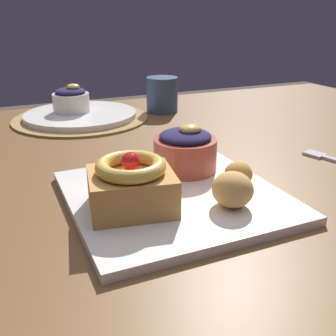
{
  "coord_description": "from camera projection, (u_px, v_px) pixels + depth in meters",
  "views": [
    {
      "loc": [
        -0.25,
        -0.61,
        0.97
      ],
      "look_at": [
        -0.05,
        -0.14,
        0.77
      ],
      "focal_mm": 42.46,
      "sensor_mm": 36.0,
      "label": 1
    }
  ],
  "objects": [
    {
      "name": "cake_slice",
      "position": [
        131.0,
        185.0,
        0.48
      ],
      "size": [
        0.12,
        0.1,
        0.07
      ],
      "rotation": [
        0.0,
        0.0,
        -0.18
      ],
      "color": "#C68E47",
      "rests_on": "front_plate"
    },
    {
      "name": "fork",
      "position": [
        333.0,
        159.0,
        0.68
      ],
      "size": [
        0.05,
        0.13,
        0.0
      ],
      "rotation": [
        0.0,
        0.0,
        1.85
      ],
      "color": "silver",
      "rests_on": "dining_table"
    },
    {
      "name": "berry_ramekin",
      "position": [
        184.0,
        150.0,
        0.6
      ],
      "size": [
        0.1,
        0.1,
        0.07
      ],
      "color": "#B24C3D",
      "rests_on": "front_plate"
    },
    {
      "name": "coffee_mug",
      "position": [
        162.0,
        95.0,
        1.0
      ],
      "size": [
        0.08,
        0.08,
        0.09
      ],
      "primitive_type": "cylinder",
      "color": "#334766",
      "rests_on": "dining_table"
    },
    {
      "name": "fritter_middle",
      "position": [
        238.0,
        174.0,
        0.55
      ],
      "size": [
        0.04,
        0.04,
        0.04
      ],
      "primitive_type": "ellipsoid",
      "color": "gold",
      "rests_on": "front_plate"
    },
    {
      "name": "fritter_front",
      "position": [
        235.0,
        189.0,
        0.49
      ],
      "size": [
        0.05,
        0.05,
        0.04
      ],
      "primitive_type": "ellipsoid",
      "color": "tan",
      "rests_on": "front_plate"
    },
    {
      "name": "woven_placemat",
      "position": [
        81.0,
        118.0,
        0.95
      ],
      "size": [
        0.32,
        0.32,
        0.0
      ],
      "primitive_type": "cylinder",
      "color": "#997A47",
      "rests_on": "dining_table"
    },
    {
      "name": "dining_table",
      "position": [
        161.0,
        199.0,
        0.73
      ],
      "size": [
        1.58,
        0.99,
        0.73
      ],
      "color": "brown",
      "rests_on": "ground_plane"
    },
    {
      "name": "back_plate",
      "position": [
        81.0,
        115.0,
        0.94
      ],
      "size": [
        0.26,
        0.26,
        0.01
      ],
      "primitive_type": "cylinder",
      "color": "white",
      "rests_on": "woven_placemat"
    },
    {
      "name": "front_plate",
      "position": [
        174.0,
        196.0,
        0.54
      ],
      "size": [
        0.28,
        0.28,
        0.01
      ],
      "primitive_type": "cube",
      "color": "white",
      "rests_on": "dining_table"
    },
    {
      "name": "back_ramekin",
      "position": [
        71.0,
        100.0,
        0.94
      ],
      "size": [
        0.09,
        0.09,
        0.07
      ],
      "color": "silver",
      "rests_on": "back_plate"
    }
  ]
}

